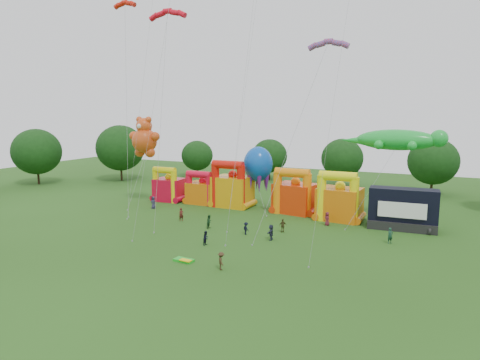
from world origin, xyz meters
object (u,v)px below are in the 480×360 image
at_px(bouncy_castle_0, 169,188).
at_px(bouncy_castle_2, 232,189).
at_px(spectator_4, 283,226).
at_px(stage_trailer, 403,209).
at_px(teddy_bear_kite, 142,152).
at_px(gecko_kite, 377,176).
at_px(octopus_kite, 260,180).
at_px(spectator_0, 153,202).

relative_size(bouncy_castle_0, bouncy_castle_2, 0.79).
bearing_deg(spectator_4, stage_trailer, 166.60).
xyz_separation_m(teddy_bear_kite, gecko_kite, (35.77, 3.08, -2.07)).
xyz_separation_m(teddy_bear_kite, octopus_kite, (18.05, 5.44, -4.05)).
bearing_deg(bouncy_castle_2, stage_trailer, -6.26).
bearing_deg(bouncy_castle_0, gecko_kite, -1.31).
bearing_deg(octopus_kite, bouncy_castle_0, -174.26).
bearing_deg(stage_trailer, bouncy_castle_2, 173.74).
height_order(teddy_bear_kite, gecko_kite, teddy_bear_kite).
xyz_separation_m(stage_trailer, spectator_4, (-13.24, -7.89, -1.70)).
distance_m(bouncy_castle_0, teddy_bear_kite, 7.65).
height_order(gecko_kite, spectator_0, gecko_kite).
xyz_separation_m(bouncy_castle_2, spectator_4, (12.24, -10.69, -1.96)).
xyz_separation_m(bouncy_castle_2, teddy_bear_kite, (-13.75, -4.42, 5.66)).
bearing_deg(spectator_0, stage_trailer, 20.15).
xyz_separation_m(octopus_kite, spectator_0, (-14.60, -7.54, -3.45)).
bearing_deg(bouncy_castle_2, bouncy_castle_0, -177.16).
bearing_deg(bouncy_castle_0, stage_trailer, -3.44).
xyz_separation_m(stage_trailer, teddy_bear_kite, (-39.23, -1.62, 5.92)).
bearing_deg(gecko_kite, teddy_bear_kite, -175.07).
bearing_deg(octopus_kite, spectator_0, -152.70).
bearing_deg(spectator_0, octopus_kite, 41.51).
height_order(octopus_kite, spectator_0, octopus_kite).
xyz_separation_m(bouncy_castle_0, stage_trailer, (36.98, -2.23, 0.30)).
distance_m(teddy_bear_kite, octopus_kite, 19.28).
height_order(teddy_bear_kite, spectator_4, teddy_bear_kite).
height_order(bouncy_castle_0, teddy_bear_kite, teddy_bear_kite).
height_order(bouncy_castle_2, stage_trailer, bouncy_castle_2).
bearing_deg(spectator_0, spectator_4, 3.73).
bearing_deg(spectator_4, bouncy_castle_2, -85.34).
relative_size(teddy_bear_kite, spectator_0, 7.35).
relative_size(gecko_kite, spectator_4, 8.16).
height_order(spectator_0, spectator_4, spectator_0).
relative_size(teddy_bear_kite, gecko_kite, 1.03).
relative_size(bouncy_castle_2, teddy_bear_kite, 0.52).
bearing_deg(gecko_kite, stage_trailer, -22.85).
relative_size(gecko_kite, octopus_kite, 1.44).
relative_size(stage_trailer, gecko_kite, 0.61).
bearing_deg(teddy_bear_kite, bouncy_castle_0, 59.71).
xyz_separation_m(bouncy_castle_0, bouncy_castle_2, (11.50, 0.57, 0.56)).
distance_m(teddy_bear_kite, spectator_0, 8.52).
bearing_deg(gecko_kite, spectator_4, -136.26).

